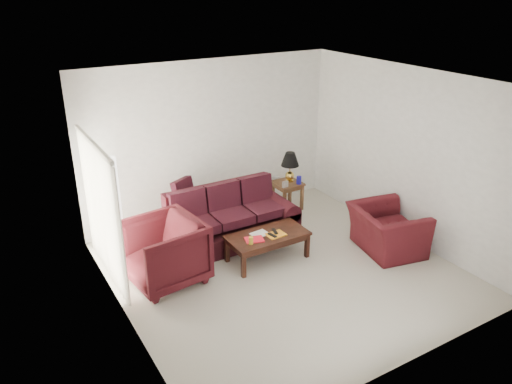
% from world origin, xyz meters
% --- Properties ---
extents(floor, '(5.00, 5.00, 0.00)m').
position_xyz_m(floor, '(0.00, 0.00, 0.00)').
color(floor, beige).
rests_on(floor, ground).
extents(blinds, '(0.10, 2.00, 2.16)m').
position_xyz_m(blinds, '(-2.42, 1.30, 1.08)').
color(blinds, silver).
rests_on(blinds, ground).
extents(sofa, '(2.44, 1.15, 0.98)m').
position_xyz_m(sofa, '(-0.30, 1.25, 0.49)').
color(sofa, black).
rests_on(sofa, ground).
extents(throw_pillow, '(0.51, 0.41, 0.47)m').
position_xyz_m(throw_pillow, '(-0.76, 2.13, 0.76)').
color(throw_pillow, black).
rests_on(throw_pillow, sofa).
extents(end_table, '(0.55, 0.55, 0.56)m').
position_xyz_m(end_table, '(1.38, 1.93, 0.28)').
color(end_table, '#483018').
rests_on(end_table, ground).
extents(table_lamp, '(0.37, 0.37, 0.60)m').
position_xyz_m(table_lamp, '(1.45, 1.97, 0.86)').
color(table_lamp, gold).
rests_on(table_lamp, end_table).
extents(clock, '(0.13, 0.06, 0.12)m').
position_xyz_m(clock, '(1.19, 1.75, 0.62)').
color(clock, silver).
rests_on(clock, end_table).
extents(blue_canister, '(0.11, 0.11, 0.15)m').
position_xyz_m(blue_canister, '(1.53, 1.76, 0.64)').
color(blue_canister, '#201BB2').
rests_on(blue_canister, end_table).
extents(picture_frame, '(0.13, 0.16, 0.05)m').
position_xyz_m(picture_frame, '(1.24, 2.13, 0.64)').
color(picture_frame, silver).
rests_on(picture_frame, end_table).
extents(floor_lamp, '(0.30, 0.30, 1.67)m').
position_xyz_m(floor_lamp, '(-2.04, 2.05, 0.84)').
color(floor_lamp, white).
rests_on(floor_lamp, ground).
extents(armchair_left, '(1.22, 1.19, 1.00)m').
position_xyz_m(armchair_left, '(-1.71, 0.68, 0.50)').
color(armchair_left, '#3B0D12').
rests_on(armchair_left, ground).
extents(armchair_right, '(1.24, 1.35, 0.76)m').
position_xyz_m(armchair_right, '(1.87, -0.34, 0.38)').
color(armchair_right, '#450F15').
rests_on(armchair_right, ground).
extents(coffee_table, '(1.36, 0.74, 0.46)m').
position_xyz_m(coffee_table, '(-0.03, 0.43, 0.23)').
color(coffee_table, black).
rests_on(coffee_table, ground).
extents(magazine_red, '(0.34, 0.29, 0.02)m').
position_xyz_m(magazine_red, '(-0.32, 0.37, 0.47)').
color(magazine_red, red).
rests_on(magazine_red, coffee_table).
extents(magazine_white, '(0.29, 0.23, 0.02)m').
position_xyz_m(magazine_white, '(-0.14, 0.50, 0.47)').
color(magazine_white, white).
rests_on(magazine_white, coffee_table).
extents(magazine_orange, '(0.31, 0.23, 0.02)m').
position_xyz_m(magazine_orange, '(0.07, 0.34, 0.47)').
color(magazine_orange, orange).
rests_on(magazine_orange, coffee_table).
extents(remote_a, '(0.08, 0.18, 0.02)m').
position_xyz_m(remote_a, '(-0.01, 0.32, 0.49)').
color(remote_a, black).
rests_on(remote_a, coffee_table).
extents(remote_b, '(0.10, 0.19, 0.02)m').
position_xyz_m(remote_b, '(0.10, 0.42, 0.49)').
color(remote_b, black).
rests_on(remote_b, coffee_table).
extents(yellow_glass, '(0.09, 0.09, 0.12)m').
position_xyz_m(yellow_glass, '(-0.42, 0.29, 0.52)').
color(yellow_glass, yellow).
rests_on(yellow_glass, coffee_table).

